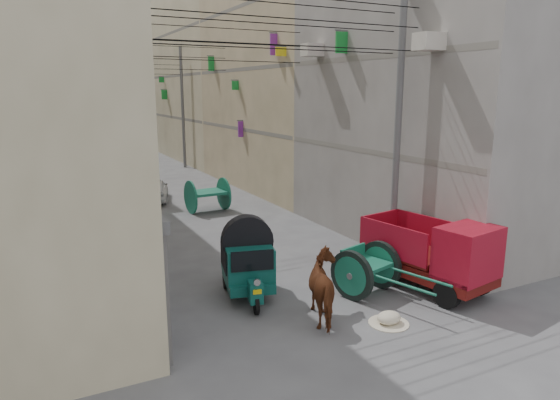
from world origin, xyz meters
TOP-DOWN VIEW (x-y plane):
  - building_row_right at (8.00, 34.13)m, footprint 8.00×62.00m
  - end_cap_building at (0.00, 66.00)m, footprint 22.00×10.00m
  - shutters_left at (-3.92, 10.38)m, footprint 0.18×14.40m
  - signboards at (-0.01, 21.66)m, footprint 8.22×40.52m
  - ac_units at (3.65, 7.67)m, footprint 0.70×6.55m
  - utility_poles at (0.00, 17.00)m, footprint 7.40×22.20m
  - overhead_cables at (0.00, 14.40)m, footprint 7.40×22.52m
  - auto_rickshaw at (-1.24, 5.77)m, footprint 1.66×2.36m
  - tonga_cart at (1.54, 4.49)m, footprint 1.81×3.01m
  - mini_truck at (3.27, 3.71)m, footprint 2.09×3.64m
  - second_cart at (0.80, 14.93)m, footprint 1.72×1.54m
  - feed_sack at (0.96, 2.84)m, footprint 0.57×0.46m
  - horse at (-0.16, 3.68)m, footprint 1.32×1.96m
  - distant_car_white at (-0.79, 18.20)m, footprint 2.14×3.46m
  - distant_car_grey at (1.13, 33.98)m, footprint 1.96×3.96m
  - distant_car_green at (0.42, 39.40)m, footprint 1.73×3.82m

SIDE VIEW (x-z plane):
  - feed_sack at x=0.96m, z-range 0.00..0.28m
  - distant_car_green at x=0.42m, z-range 0.00..1.09m
  - distant_car_white at x=-0.79m, z-range 0.00..1.10m
  - distant_car_grey at x=1.13m, z-range 0.00..1.25m
  - tonga_cart at x=1.54m, z-range 0.03..1.30m
  - horse at x=-0.16m, z-range 0.00..1.52m
  - second_cart at x=0.80m, z-range 0.05..1.48m
  - mini_truck at x=3.27m, z-range -0.04..1.89m
  - auto_rickshaw at x=-1.24m, z-range 0.14..1.75m
  - shutters_left at x=-3.92m, z-range 0.06..2.93m
  - signboards at x=-0.01m, z-range 0.59..6.27m
  - utility_poles at x=0.00m, z-range 0.00..8.00m
  - building_row_right at x=8.00m, z-range -0.54..13.46m
  - end_cap_building at x=0.00m, z-range 0.00..13.00m
  - overhead_cables at x=0.00m, z-range 6.20..7.33m
  - ac_units at x=3.65m, z-range 5.76..9.11m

